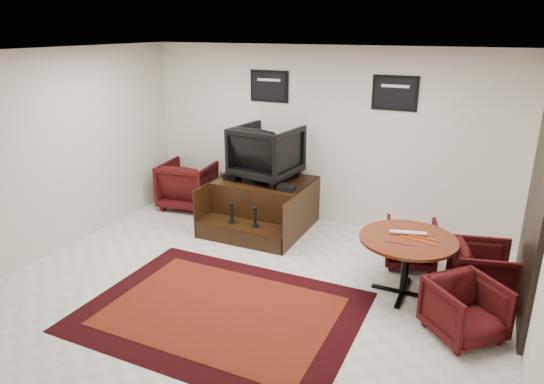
{
  "coord_description": "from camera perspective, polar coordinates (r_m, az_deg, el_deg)",
  "views": [
    {
      "loc": [
        2.47,
        -4.65,
        3.06
      ],
      "look_at": [
        -0.12,
        0.9,
        0.96
      ],
      "focal_mm": 32.0,
      "sensor_mm": 36.0,
      "label": 1
    }
  ],
  "objects": [
    {
      "name": "table_clutter",
      "position": [
        5.82,
        16.55,
        -5.41
      ],
      "size": [
        0.57,
        0.31,
        0.01
      ],
      "color": "#F9500D",
      "rests_on": "meeting_table"
    },
    {
      "name": "shine_podium",
      "position": [
        7.73,
        -1.09,
        -1.6
      ],
      "size": [
        1.46,
        1.51,
        0.75
      ],
      "color": "black",
      "rests_on": "ground"
    },
    {
      "name": "umbrella_hooked",
      "position": [
        8.1,
        -6.65,
        -0.19
      ],
      "size": [
        0.31,
        0.12,
        0.85
      ],
      "primitive_type": null,
      "color": "black",
      "rests_on": "ground"
    },
    {
      "name": "table_chair_window",
      "position": [
        6.26,
        23.66,
        -8.33
      ],
      "size": [
        0.8,
        0.84,
        0.73
      ],
      "primitive_type": "imported",
      "rotation": [
        0.0,
        0.0,
        1.8
      ],
      "color": "black",
      "rests_on": "ground"
    },
    {
      "name": "ground",
      "position": [
        6.09,
        -2.63,
        -11.25
      ],
      "size": [
        6.0,
        6.0,
        0.0
      ],
      "primitive_type": "plane",
      "color": "silver",
      "rests_on": "ground"
    },
    {
      "name": "room_shell",
      "position": [
        5.36,
        1.58,
        5.14
      ],
      "size": [
        6.02,
        5.02,
        2.81
      ],
      "color": "beige",
      "rests_on": "ground"
    },
    {
      "name": "polish_kit",
      "position": [
        7.17,
        1.71,
        0.52
      ],
      "size": [
        0.25,
        0.18,
        0.09
      ],
      "primitive_type": "cube",
      "rotation": [
        0.0,
        0.0,
        -0.01
      ],
      "color": "black",
      "rests_on": "shine_podium"
    },
    {
      "name": "shoes_pair",
      "position": [
        7.78,
        -4.69,
        2.04
      ],
      "size": [
        0.27,
        0.32,
        0.11
      ],
      "color": "black",
      "rests_on": "shine_podium"
    },
    {
      "name": "armchair_side",
      "position": [
        8.67,
        -9.78,
        1.13
      ],
      "size": [
        0.98,
        0.93,
        0.9
      ],
      "primitive_type": "imported",
      "rotation": [
        0.0,
        0.0,
        3.27
      ],
      "color": "black",
      "rests_on": "ground"
    },
    {
      "name": "table_chair_back",
      "position": [
        6.77,
        16.03,
        -5.59
      ],
      "size": [
        0.77,
        0.74,
        0.67
      ],
      "primitive_type": "imported",
      "rotation": [
        0.0,
        0.0,
        3.37
      ],
      "color": "black",
      "rests_on": "ground"
    },
    {
      "name": "umbrella_black",
      "position": [
        8.02,
        -7.15,
        -0.61
      ],
      "size": [
        0.3,
        0.11,
        0.79
      ],
      "primitive_type": null,
      "color": "black",
      "rests_on": "ground"
    },
    {
      "name": "meeting_table",
      "position": [
        5.89,
        15.65,
        -6.0
      ],
      "size": [
        1.13,
        1.13,
        0.74
      ],
      "color": "#46180A",
      "rests_on": "ground"
    },
    {
      "name": "shine_chair",
      "position": [
        7.6,
        -0.64,
        5.01
      ],
      "size": [
        1.03,
        0.98,
        0.95
      ],
      "primitive_type": "imported",
      "rotation": [
        0.0,
        0.0,
        3.01
      ],
      "color": "black",
      "rests_on": "shine_podium"
    },
    {
      "name": "area_rug",
      "position": [
        5.67,
        -5.98,
        -13.77
      ],
      "size": [
        3.03,
        2.27,
        0.01
      ],
      "color": "black",
      "rests_on": "ground"
    },
    {
      "name": "table_chair_corner",
      "position": [
        5.46,
        21.81,
        -12.45
      ],
      "size": [
        0.91,
        0.91,
        0.68
      ],
      "primitive_type": "imported",
      "rotation": [
        0.0,
        0.0,
        0.78
      ],
      "color": "black",
      "rests_on": "ground"
    },
    {
      "name": "paper_roll",
      "position": [
        5.93,
        15.71,
        -4.64
      ],
      "size": [
        0.42,
        0.15,
        0.05
      ],
      "primitive_type": "cylinder",
      "rotation": [
        0.0,
        1.57,
        0.25
      ],
      "color": "silver",
      "rests_on": "meeting_table"
    }
  ]
}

